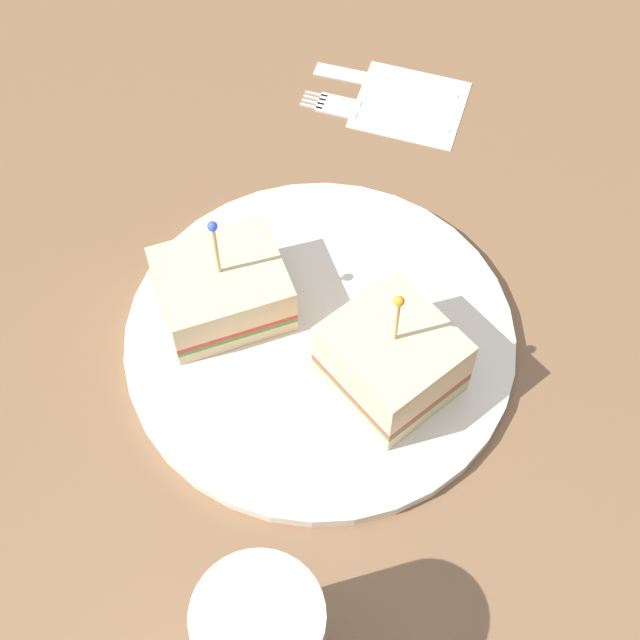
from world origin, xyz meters
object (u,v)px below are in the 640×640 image
(knife, at_px, (377,80))
(sandwich_half_front, at_px, (222,289))
(fork, at_px, (358,110))
(sandwich_half_back, at_px, (392,359))
(plate, at_px, (320,338))
(napkin, at_px, (410,104))

(knife, bearing_deg, sandwich_half_front, -103.15)
(fork, bearing_deg, sandwich_half_front, -103.12)
(sandwich_half_back, distance_m, fork, 0.27)
(sandwich_half_front, distance_m, knife, 0.27)
(plate, bearing_deg, fork, 95.38)
(plate, distance_m, sandwich_half_back, 0.07)
(sandwich_half_back, distance_m, napkin, 0.28)
(plate, distance_m, sandwich_half_front, 0.08)
(sandwich_half_back, xyz_separation_m, napkin, (-0.04, 0.27, -0.04))
(sandwich_half_back, bearing_deg, knife, 103.14)
(plate, xyz_separation_m, sandwich_half_front, (-0.07, 0.01, 0.03))
(fork, distance_m, knife, 0.04)
(napkin, bearing_deg, plate, -94.71)
(sandwich_half_front, relative_size, knife, 0.89)
(sandwich_half_back, xyz_separation_m, fork, (-0.08, 0.25, -0.04))
(plate, height_order, sandwich_half_back, sandwich_half_back)
(sandwich_half_back, bearing_deg, napkin, 97.42)
(fork, relative_size, knife, 1.02)
(plate, height_order, sandwich_half_front, sandwich_half_front)
(plate, xyz_separation_m, sandwich_half_back, (0.06, -0.02, 0.03))
(sandwich_half_front, xyz_separation_m, sandwich_half_back, (0.13, -0.03, 0.01))
(sandwich_half_front, distance_m, sandwich_half_back, 0.13)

